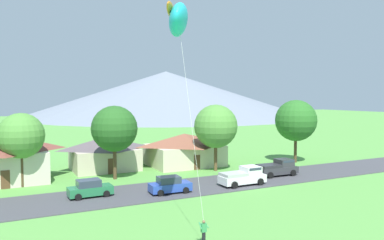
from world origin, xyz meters
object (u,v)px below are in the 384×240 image
Objects in this scene: tree_right_of_center at (21,136)px; tree_far_right at (216,126)px; house_right_center at (184,149)px; tree_near_right at (114,129)px; house_leftmost at (4,157)px; kite_flyer_with_kite at (178,21)px; parked_car_green_mid_west at (90,189)px; pickup_truck_charcoal_west_side at (278,168)px; house_left_center at (104,153)px; pickup_truck_white_east_side at (243,176)px; tree_center at (296,121)px; parked_car_blue_west_end at (170,185)px.

tree_right_of_center is 0.92× the size of tree_far_right.
tree_near_right is (-11.39, -4.63, 3.67)m from house_right_center.
house_leftmost is 28.45m from kite_flyer_with_kite.
tree_right_of_center is 1.90× the size of parked_car_green_mid_west.
tree_near_right is 0.52× the size of kite_flyer_with_kite.
tree_far_right reaches higher than house_leftmost.
parked_car_green_mid_west is at bearing 179.23° from pickup_truck_charcoal_west_side.
tree_right_of_center is at bearing 176.17° from tree_far_right.
tree_right_of_center is (-21.48, -3.99, 3.25)m from house_right_center.
house_left_center is at bearing 142.32° from pickup_truck_charcoal_west_side.
tree_far_right is 2.07× the size of parked_car_green_mid_west.
pickup_truck_white_east_side is at bearing -161.25° from pickup_truck_charcoal_west_side.
pickup_truck_white_east_side is at bearing -30.84° from house_leftmost.
house_left_center is at bearing 164.83° from tree_center.
kite_flyer_with_kite is (-27.25, -17.51, 9.27)m from tree_center.
pickup_truck_charcoal_west_side is at bearing 30.39° from kite_flyer_with_kite.
house_leftmost is 1.12× the size of tree_far_right.
house_leftmost reaches higher than house_right_center.
kite_flyer_with_kite is at bearing -109.50° from parked_car_blue_west_end.
tree_right_of_center is 29.95m from pickup_truck_charcoal_west_side.
tree_right_of_center reaches higher than house_leftmost.
tree_center is 18.50m from pickup_truck_white_east_side.
parked_car_blue_west_end is (14.87, -13.62, -2.00)m from house_leftmost.
pickup_truck_white_east_side is (0.41, -14.24, -1.29)m from house_right_center.
house_right_center is 16.16m from parked_car_blue_west_end.
house_left_center reaches higher than parked_car_green_mid_west.
pickup_truck_charcoal_west_side is at bearing -15.68° from tree_right_of_center.
house_left_center is 0.54× the size of kite_flyer_with_kite.
tree_right_of_center is 10.12m from tree_near_right.
kite_flyer_with_kite is at bearing -68.61° from parked_car_green_mid_west.
house_left_center is at bearing 29.45° from tree_right_of_center.
house_left_center is at bearing 170.06° from house_right_center.
tree_center is at bearing 0.94° from tree_far_right.
tree_far_right is (13.31, -0.93, -0.12)m from tree_near_right.
house_left_center is 22.80m from pickup_truck_charcoal_west_side.
tree_far_right is at bearing -3.99° from tree_near_right.
kite_flyer_with_kite is at bearing -62.04° from tree_right_of_center.
house_leftmost reaches higher than house_left_center.
kite_flyer_with_kite is at bearing -127.77° from tree_far_right.
tree_right_of_center is at bearing -66.45° from house_leftmost.
parked_car_green_mid_west is at bearing -109.61° from house_left_center.
kite_flyer_with_kite is (-0.08, -18.21, 9.50)m from tree_near_right.
pickup_truck_white_east_side is at bearing -39.15° from tree_near_right.
parked_car_green_mid_west is at bearing -53.77° from tree_right_of_center.
house_leftmost is at bearing 158.62° from pickup_truck_charcoal_west_side.
pickup_truck_charcoal_west_side is (15.30, 1.81, 0.19)m from parked_car_blue_west_end.
house_right_center is 17.10m from tree_center.
house_left_center is 28.08m from kite_flyer_with_kite.
house_right_center reaches higher than parked_car_blue_west_end.
tree_near_right is 16.00m from pickup_truck_white_east_side.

